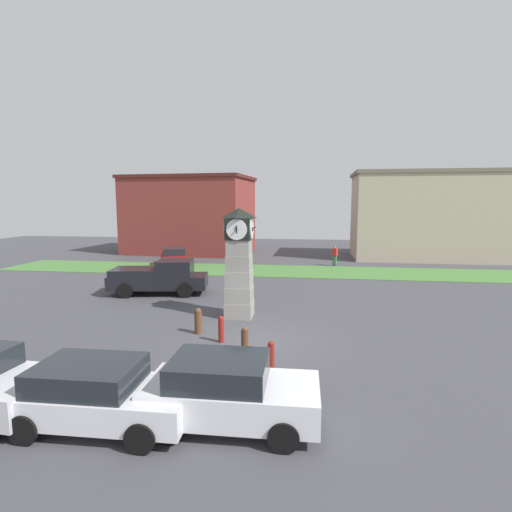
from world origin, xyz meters
TOP-DOWN VIEW (x-y plane):
  - ground_plane at (0.00, 0.00)m, footprint 80.89×80.89m
  - clock_tower at (-1.16, 3.00)m, footprint 1.40×1.36m
  - bollard_near_tower at (0.74, -2.19)m, footprint 0.21×0.21m
  - bollard_mid_row at (-0.21, -1.26)m, footprint 0.24×0.24m
  - bollard_far_row at (-1.24, -0.22)m, footprint 0.21×0.21m
  - bollard_end_row at (-2.31, 0.59)m, footprint 0.28×0.28m
  - car_near_tower at (-2.74, -5.80)m, footprint 4.04×2.00m
  - car_by_building at (0.12, -5.39)m, footprint 3.86×1.97m
  - car_far_lot at (-8.75, 16.06)m, footprint 3.29×4.79m
  - pickup_truck at (-6.24, 6.71)m, footprint 5.41×2.73m
  - pedestrian_near_bench at (3.71, 17.79)m, footprint 0.46×0.43m
  - warehouse_blue_far at (-10.08, 24.98)m, footprint 12.36×9.00m
  - storefront_low_left at (12.03, 23.42)m, footprint 13.20×7.28m
  - grass_verge_far at (3.36, 14.83)m, footprint 48.54×5.11m

SIDE VIEW (x-z plane):
  - ground_plane at x=0.00m, z-range 0.00..0.00m
  - grass_verge_far at x=3.36m, z-range 0.00..0.04m
  - bollard_near_tower at x=0.74m, z-range 0.01..0.83m
  - bollard_mid_row at x=-0.21m, z-range 0.01..0.94m
  - bollard_far_row at x=-1.24m, z-range 0.01..0.96m
  - bollard_end_row at x=-2.31m, z-range 0.01..0.99m
  - car_near_tower at x=-2.74m, z-range 0.02..1.44m
  - car_far_lot at x=-8.75m, z-range 0.02..1.49m
  - car_by_building at x=0.12m, z-range 0.01..1.54m
  - pedestrian_near_bench at x=3.71m, z-range 0.11..1.67m
  - pickup_truck at x=-6.24m, z-range 0.00..1.85m
  - clock_tower at x=-1.16m, z-range -0.04..4.66m
  - warehouse_blue_far at x=-10.08m, z-range 0.01..7.47m
  - storefront_low_left at x=12.03m, z-range 0.01..7.59m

